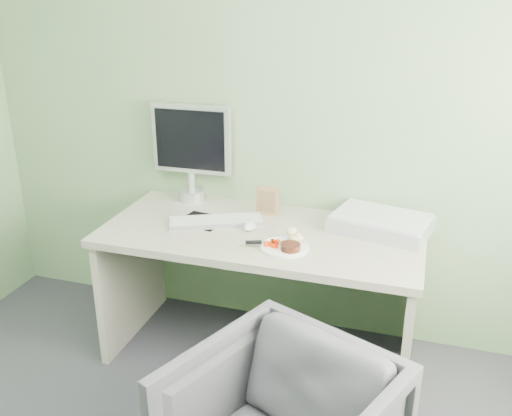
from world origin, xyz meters
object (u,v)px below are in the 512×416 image
(scanner, at_px, (381,224))
(desk, at_px, (261,263))
(plate, at_px, (285,247))
(monitor, at_px, (191,147))

(scanner, bearing_deg, desk, -149.39)
(plate, bearing_deg, desk, 134.63)
(scanner, height_order, monitor, monitor)
(desk, relative_size, monitor, 2.94)
(plate, height_order, scanner, scanner)
(monitor, bearing_deg, scanner, -8.22)
(plate, distance_m, monitor, 0.87)
(desk, xyz_separation_m, plate, (0.16, -0.17, 0.19))
(plate, bearing_deg, monitor, 144.23)
(plate, distance_m, scanner, 0.53)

